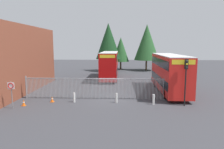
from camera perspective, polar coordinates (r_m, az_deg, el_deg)
ground_plane at (r=29.40m, az=0.34°, el=-2.77°), size 100.00×100.00×0.00m
palisade_fence at (r=21.46m, az=-4.45°, el=-3.64°), size 14.79×0.14×2.35m
double_decker_bus_near_gate at (r=25.28m, az=15.47°, el=0.72°), size 2.54×10.81×4.42m
double_decker_bus_behind_fence_left at (r=34.12m, az=-0.67°, el=2.85°), size 2.54×10.81×4.42m
bollard_near_left at (r=20.64m, az=-10.35°, el=-6.23°), size 0.20×0.20×0.95m
bollard_center_front at (r=20.12m, az=1.23°, el=-6.47°), size 0.20×0.20×0.95m
bollard_near_right at (r=19.96m, az=11.34°, el=-6.75°), size 0.20×0.20×0.95m
traffic_cone_by_gate at (r=21.24m, az=-16.13°, el=-6.53°), size 0.34×0.34×0.59m
traffic_cone_mid_forecourt at (r=20.83m, az=-23.12°, el=-7.16°), size 0.34×0.34×0.59m
speed_limit_sign_post at (r=20.03m, az=-25.98°, el=-3.54°), size 0.60×0.14×2.40m
traffic_light_kerbside at (r=19.73m, az=19.65°, el=0.20°), size 0.28×0.33×4.30m
tree_tall_back at (r=46.01m, az=9.54°, el=8.73°), size 5.36×5.36×9.98m
tree_short_side at (r=47.59m, az=2.41°, el=6.89°), size 3.83×3.83×7.31m
tree_mid_row at (r=44.31m, az=-1.01°, el=9.15°), size 5.24×5.24×10.12m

